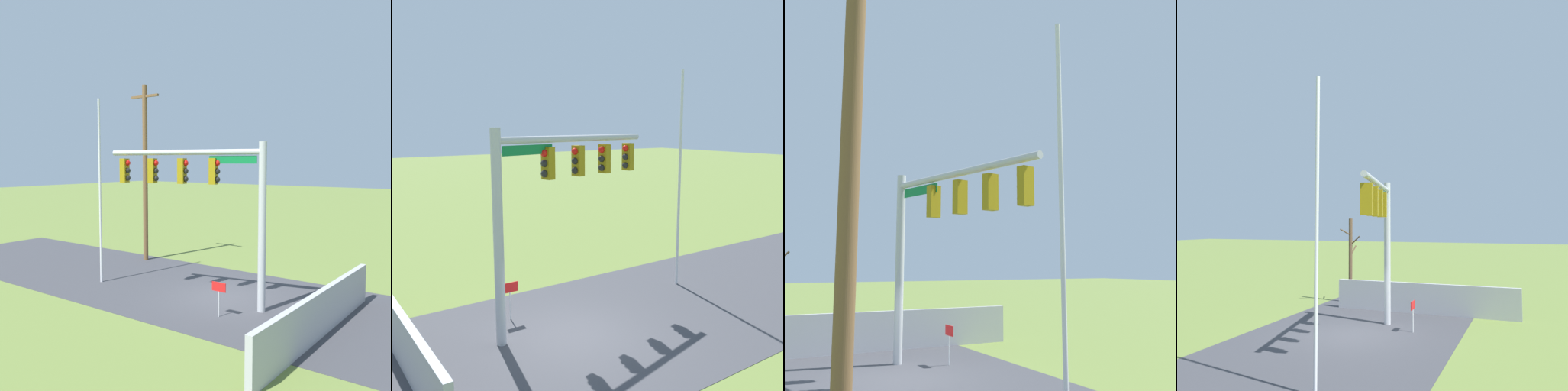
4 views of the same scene
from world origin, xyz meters
TOP-DOWN VIEW (x-y plane):
  - ground_plane at (0.00, 0.00)m, footprint 160.00×160.00m
  - road_surface at (-4.00, 0.00)m, footprint 28.00×8.00m
  - sidewalk_corner at (3.05, -0.72)m, footprint 6.00×6.00m
  - retaining_fence at (4.59, -1.67)m, footprint 0.20×8.81m
  - signal_mast at (0.02, -1.17)m, footprint 6.18×1.59m
  - flagpole at (-5.57, -1.43)m, footprint 0.10×0.10m
  - open_sign at (1.14, -2.09)m, footprint 0.56×0.04m

SIDE VIEW (x-z plane):
  - ground_plane at x=0.00m, z-range 0.00..0.00m
  - sidewalk_corner at x=3.05m, z-range 0.00..0.01m
  - road_surface at x=-4.00m, z-range 0.00..0.01m
  - retaining_fence at x=4.59m, z-range 0.00..1.43m
  - open_sign at x=1.14m, z-range 0.30..1.52m
  - flagpole at x=-5.57m, z-range 0.00..8.08m
  - signal_mast at x=0.02m, z-range 1.34..7.39m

